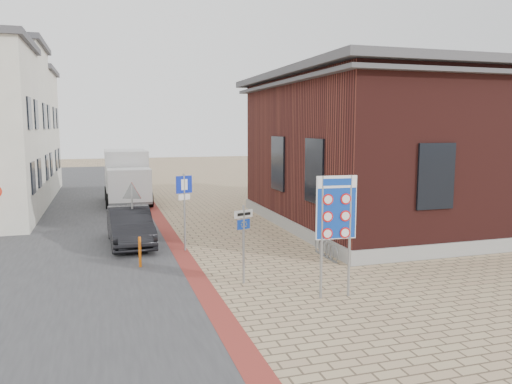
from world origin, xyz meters
TOP-DOWN VIEW (x-y plane):
  - ground at (0.00, 0.00)m, footprint 120.00×120.00m
  - road_strip at (-5.50, 15.00)m, footprint 7.00×60.00m
  - curb_strip at (-2.00, 10.00)m, footprint 0.60×40.00m
  - brick_building at (8.99, 7.00)m, footprint 13.00×13.00m
  - townhouse_far at (-10.99, 24.00)m, footprint 7.40×6.40m
  - bike_rack at (2.65, 2.20)m, footprint 0.08×1.80m
  - sedan at (-3.62, 6.06)m, footprint 1.67×4.36m
  - box_truck at (-3.20, 16.71)m, footprint 2.54×5.84m
  - border_sign at (1.17, -1.50)m, footprint 1.09×0.12m
  - essen_sign at (-0.80, 0.30)m, footprint 0.58×0.24m
  - parking_sign at (-1.80, 4.50)m, footprint 0.59×0.24m
  - yield_sign at (-3.52, 6.00)m, footprint 0.79×0.37m
  - bollard at (-3.50, 2.80)m, footprint 0.09×0.09m

SIDE VIEW (x-z plane):
  - ground at x=0.00m, z-range 0.00..0.00m
  - road_strip at x=-5.50m, z-range 0.00..0.02m
  - curb_strip at x=-2.00m, z-range 0.00..0.03m
  - bike_rack at x=2.65m, z-range -0.04..0.56m
  - bollard at x=-3.50m, z-range 0.00..0.99m
  - sedan at x=-3.62m, z-range 0.00..1.42m
  - essen_sign at x=-0.80m, z-range 0.35..2.60m
  - box_truck at x=-3.20m, z-range 0.05..3.10m
  - yield_sign at x=-3.52m, z-range 0.61..2.94m
  - parking_sign at x=-1.80m, z-range 0.53..3.33m
  - border_sign at x=1.17m, z-range 0.71..3.91m
  - brick_building at x=8.99m, z-range 0.09..6.89m
  - townhouse_far at x=-10.99m, z-range 0.02..8.32m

